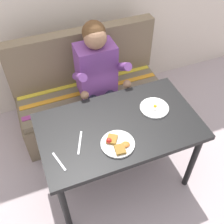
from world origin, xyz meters
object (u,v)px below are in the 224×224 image
Objects in this scene: couch at (90,97)px; knife at (80,143)px; person at (99,75)px; fork at (59,162)px; table at (119,132)px; plate_breakfast at (117,144)px; plate_eggs at (154,108)px.

knife is at bearing -111.42° from couch.
couch is 7.20× the size of knife.
person reaches higher than fork.
couch reaches higher than table.
fork and knife have the same top height.
plate_breakfast is 1.19× the size of knife.
person is at bearing 38.12° from fork.
fork is (-0.81, -0.21, -0.01)m from plate_eggs.
knife is at bearing -119.76° from person.
fork is (-0.49, -0.92, 0.40)m from couch.
couch is 0.97m from knife.
plate_eggs is at bearing -1.47° from fork.
person is 6.06× the size of knife.
plate_breakfast is 0.26m from knife.
plate_breakfast is 0.41m from fork.
plate_eggs is 1.33× the size of fork.
person is (0.05, 0.59, 0.09)m from table.
couch is at bearing 45.90° from fork.
table is at bearing 32.18° from knife.
person reaches higher than couch.
plate_eggs is 0.84m from fork.
knife is at bearing 14.01° from fork.
plate_breakfast is at bearing -151.16° from plate_eggs.
couch is at bearing 105.01° from person.
person is 0.74m from knife.
couch is at bearing 90.00° from table.
couch is 6.38× the size of plate_eggs.
fork is at bearing -127.38° from knife.
person reaches higher than plate_eggs.
table is at bearing -94.54° from person.
knife is (-0.32, -0.82, 0.40)m from couch.
person reaches higher than knife.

